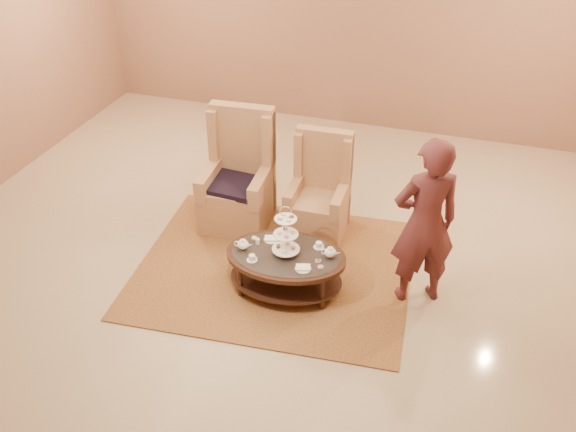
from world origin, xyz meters
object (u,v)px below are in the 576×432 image
(tea_table, at_px, (286,260))
(armchair_left, at_px, (239,186))
(person, at_px, (425,224))
(armchair_right, at_px, (319,199))

(tea_table, height_order, armchair_left, armchair_left)
(person, bearing_deg, armchair_left, -46.26)
(armchair_right, bearing_deg, armchair_left, -175.50)
(armchair_right, distance_m, person, 1.62)
(tea_table, relative_size, person, 0.71)
(tea_table, distance_m, person, 1.42)
(armchair_left, xyz_separation_m, armchair_right, (0.95, 0.10, -0.07))
(armchair_right, relative_size, person, 0.67)
(armchair_left, height_order, armchair_right, armchair_left)
(armchair_right, bearing_deg, tea_table, -92.70)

